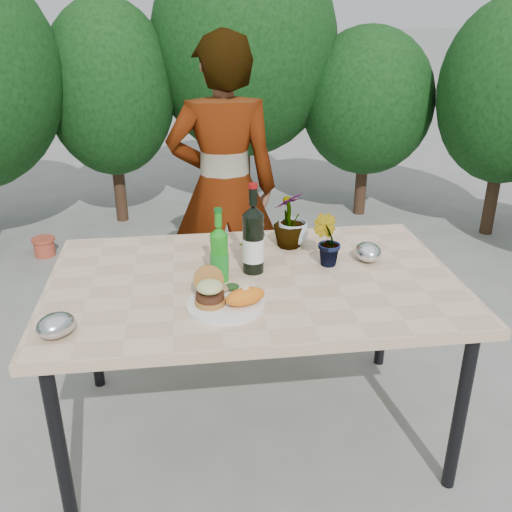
{
  "coord_description": "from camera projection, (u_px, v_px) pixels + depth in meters",
  "views": [
    {
      "loc": [
        -0.25,
        -2.0,
        1.74
      ],
      "look_at": [
        0.0,
        -0.08,
        0.88
      ],
      "focal_mm": 40.0,
      "sensor_mm": 36.0,
      "label": 1
    }
  ],
  "objects": [
    {
      "name": "wine_bottle",
      "position": [
        253.0,
        240.0,
        2.25
      ],
      "size": [
        0.09,
        0.09,
        0.37
      ],
      "rotation": [
        0.0,
        0.0,
        0.34
      ],
      "color": "black",
      "rests_on": "patio_table"
    },
    {
      "name": "foil_packet_right",
      "position": [
        368.0,
        252.0,
        2.38
      ],
      "size": [
        0.11,
        0.14,
        0.08
      ],
      "primitive_type": "ellipsoid",
      "rotation": [
        0.0,
        0.0,
        1.61
      ],
      "color": "silver",
      "rests_on": "patio_table"
    },
    {
      "name": "dinner_plate",
      "position": [
        226.0,
        305.0,
        2.03
      ],
      "size": [
        0.28,
        0.28,
        0.01
      ],
      "primitive_type": "cylinder",
      "color": "white",
      "rests_on": "patio_table"
    },
    {
      "name": "ground",
      "position": [
        254.0,
        428.0,
        2.55
      ],
      "size": [
        80.0,
        80.0,
        0.0
      ],
      "primitive_type": "plane",
      "color": "slate",
      "rests_on": "ground"
    },
    {
      "name": "seedling_right",
      "position": [
        289.0,
        220.0,
        2.49
      ],
      "size": [
        0.2,
        0.2,
        0.25
      ],
      "primitive_type": "imported",
      "rotation": [
        0.0,
        0.0,
        3.83
      ],
      "color": "#2A6121",
      "rests_on": "patio_table"
    },
    {
      "name": "burger_stack",
      "position": [
        210.0,
        290.0,
        2.02
      ],
      "size": [
        0.11,
        0.16,
        0.11
      ],
      "color": "#B7722D",
      "rests_on": "dinner_plate"
    },
    {
      "name": "sweet_potato",
      "position": [
        245.0,
        297.0,
        2.0
      ],
      "size": [
        0.17,
        0.12,
        0.06
      ],
      "primitive_type": "ellipsoid",
      "rotation": [
        0.0,
        0.0,
        0.35
      ],
      "color": "orange",
      "rests_on": "dinner_plate"
    },
    {
      "name": "terracotta_pot",
      "position": [
        44.0,
        247.0,
        4.26
      ],
      "size": [
        0.17,
        0.17,
        0.14
      ],
      "color": "#BF4831",
      "rests_on": "ground"
    },
    {
      "name": "person",
      "position": [
        224.0,
        190.0,
        3.08
      ],
      "size": [
        0.6,
        0.4,
        1.63
      ],
      "primitive_type": "imported",
      "rotation": [
        0.0,
        0.0,
        3.13
      ],
      "color": "#A37351",
      "rests_on": "ground"
    },
    {
      "name": "seedling_left",
      "position": [
        254.0,
        240.0,
        2.31
      ],
      "size": [
        0.14,
        0.13,
        0.22
      ],
      "primitive_type": "imported",
      "rotation": [
        0.0,
        0.0,
        0.77
      ],
      "color": "#26571E",
      "rests_on": "patio_table"
    },
    {
      "name": "plastic_cup",
      "position": [
        207.0,
        281.0,
        2.11
      ],
      "size": [
        0.07,
        0.07,
        0.09
      ],
      "primitive_type": "cylinder",
      "color": "white",
      "rests_on": "patio_table"
    },
    {
      "name": "blue_bowl",
      "position": [
        293.0,
        233.0,
        2.53
      ],
      "size": [
        0.17,
        0.17,
        0.11
      ],
      "primitive_type": "imported",
      "rotation": [
        0.0,
        0.0,
        -0.33
      ],
      "color": "silver",
      "rests_on": "patio_table"
    },
    {
      "name": "sparkling_water",
      "position": [
        219.0,
        255.0,
        2.18
      ],
      "size": [
        0.07,
        0.07,
        0.3
      ],
      "rotation": [
        0.0,
        0.0,
        -0.24
      ],
      "color": "#1A8919",
      "rests_on": "patio_table"
    },
    {
      "name": "patio_table",
      "position": [
        253.0,
        291.0,
        2.27
      ],
      "size": [
        1.6,
        1.0,
        0.75
      ],
      "color": "beige",
      "rests_on": "ground"
    },
    {
      "name": "seedling_mid",
      "position": [
        327.0,
        241.0,
        2.32
      ],
      "size": [
        0.15,
        0.14,
        0.21
      ],
      "primitive_type": "imported",
      "rotation": [
        0.0,
        0.0,
        2.53
      ],
      "color": "#236021",
      "rests_on": "patio_table"
    },
    {
      "name": "foil_packet_left",
      "position": [
        56.0,
        325.0,
        1.84
      ],
      "size": [
        0.17,
        0.17,
        0.08
      ],
      "primitive_type": "ellipsoid",
      "rotation": [
        0.0,
        0.0,
        0.77
      ],
      "color": "#B1B3B8",
      "rests_on": "patio_table"
    },
    {
      "name": "grilled_veg",
      "position": [
        228.0,
        287.0,
        2.11
      ],
      "size": [
        0.08,
        0.05,
        0.03
      ],
      "color": "olive",
      "rests_on": "dinner_plate"
    },
    {
      "name": "shrub_hedge",
      "position": [
        210.0,
        101.0,
        3.7
      ],
      "size": [
        6.74,
        5.19,
        2.3
      ],
      "color": "#382316",
      "rests_on": "ground"
    }
  ]
}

